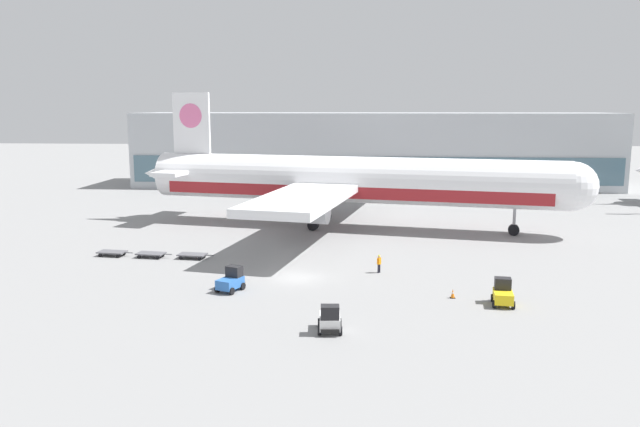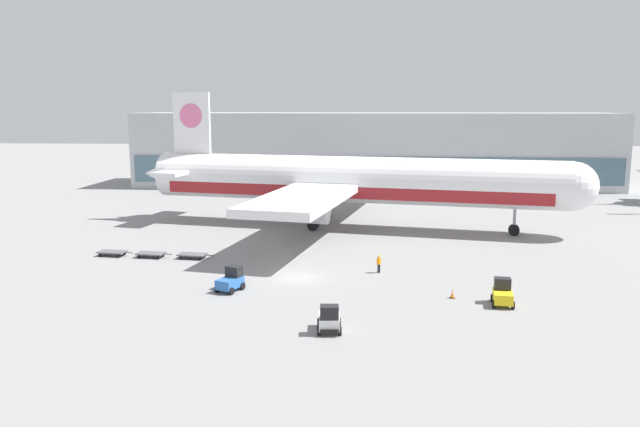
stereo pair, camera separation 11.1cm
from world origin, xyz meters
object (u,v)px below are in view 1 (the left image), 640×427
baggage_dolly_lead (112,252)px  baggage_dolly_second (151,254)px  airplane_main (346,181)px  traffic_cone_near (453,294)px  baggage_tug_foreground (503,294)px  baggage_tug_mid (231,280)px  ground_crew_near (379,262)px  baggage_tug_far (330,319)px  baggage_dolly_third (193,255)px

baggage_dolly_lead → baggage_dolly_second: (4.20, -0.37, 0.00)m
airplane_main → traffic_cone_near: (9.62, -29.49, -5.47)m
baggage_tug_foreground → baggage_tug_mid: bearing=91.3°
ground_crew_near → baggage_tug_far: bearing=25.6°
baggage_tug_foreground → baggage_dolly_second: bearing=75.1°
baggage_dolly_second → baggage_dolly_third: same height
airplane_main → baggage_dolly_third: airplane_main is taller
baggage_tug_foreground → baggage_dolly_lead: 38.91m
baggage_tug_far → baggage_tug_mid: bearing=-140.2°
baggage_tug_foreground → baggage_tug_mid: same height
baggage_dolly_third → baggage_tug_mid: bearing=-52.6°
baggage_tug_foreground → baggage_dolly_third: size_ratio=0.69×
baggage_dolly_second → baggage_dolly_third: 4.34m
baggage_dolly_lead → baggage_tug_foreground: bearing=-13.1°
baggage_tug_foreground → ground_crew_near: 12.79m
airplane_main → baggage_dolly_lead: (-23.33, -17.60, -5.45)m
baggage_tug_mid → ground_crew_near: size_ratio=1.65×
baggage_dolly_third → ground_crew_near: 19.11m
baggage_tug_mid → baggage_dolly_third: (-6.30, 10.67, -0.49)m
baggage_dolly_second → ground_crew_near: (22.99, -4.21, 0.60)m
baggage_tug_mid → baggage_tug_far: (8.75, -9.03, 0.00)m
airplane_main → ground_crew_near: (3.87, -22.18, -4.85)m
airplane_main → ground_crew_near: airplane_main is taller
baggage_tug_foreground → baggage_dolly_lead: baggage_tug_foreground is taller
airplane_main → baggage_tug_foreground: (13.24, -30.88, -4.96)m
baggage_dolly_lead → ground_crew_near: ground_crew_near is taller
traffic_cone_near → baggage_dolly_third: bearing=155.0°
baggage_tug_foreground → baggage_dolly_second: size_ratio=0.69×
airplane_main → baggage_tug_mid: 30.41m
baggage_tug_foreground → traffic_cone_near: baggage_tug_foreground is taller
baggage_tug_mid → ground_crew_near: 14.01m
airplane_main → baggage_dolly_third: size_ratio=15.28×
airplane_main → traffic_cone_near: bearing=-61.2°
airplane_main → baggage_tug_far: 38.13m
baggage_dolly_third → traffic_cone_near: 26.93m
baggage_dolly_third → ground_crew_near: bearing=-5.5°
baggage_tug_far → baggage_dolly_third: size_ratio=0.68×
ground_crew_near → baggage_dolly_second: bearing=-61.8°
ground_crew_near → traffic_cone_near: 9.32m
baggage_tug_far → baggage_dolly_third: 24.79m
baggage_tug_foreground → baggage_tug_mid: (-21.74, 2.11, 0.00)m
baggage_tug_foreground → baggage_tug_far: size_ratio=1.02×
airplane_main → baggage_tug_foreground: size_ratio=22.14×
baggage_dolly_lead → baggage_dolly_third: bearing=3.5°
airplane_main → baggage_dolly_third: (-14.79, -18.10, -5.45)m
baggage_dolly_lead → ground_crew_near: bearing=-2.7°
airplane_main → baggage_tug_mid: size_ratio=20.67×
airplane_main → ground_crew_near: 23.03m
airplane_main → baggage_dolly_second: airplane_main is taller
airplane_main → ground_crew_near: size_ratio=34.07×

